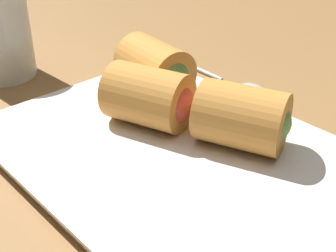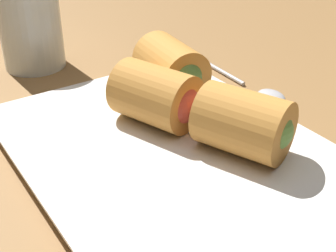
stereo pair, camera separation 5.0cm
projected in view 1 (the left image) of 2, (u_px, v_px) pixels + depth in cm
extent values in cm
cube|color=olive|center=(201.00, 189.00, 38.72)|extent=(180.00, 140.00, 2.00)
cube|color=white|center=(168.00, 157.00, 40.04)|extent=(30.57, 22.89, 1.20)
cube|color=white|center=(168.00, 149.00, 39.66)|extent=(31.80, 23.81, 0.30)
cylinder|color=#C68438|center=(148.00, 96.00, 41.92)|extent=(8.57, 7.47, 5.37)
sphere|color=#B23D2D|center=(175.00, 103.00, 40.79)|extent=(3.49, 3.49, 3.49)
cylinder|color=#C68438|center=(237.00, 115.00, 39.02)|extent=(8.68, 7.68, 5.37)
sphere|color=#6B9E47|center=(270.00, 122.00, 37.99)|extent=(3.49, 3.49, 3.49)
cylinder|color=#C68438|center=(154.00, 67.00, 47.64)|extent=(7.67, 6.03, 5.37)
sphere|color=#56843D|center=(171.00, 76.00, 45.72)|extent=(3.49, 3.49, 3.49)
cylinder|color=#B2B2B7|center=(192.00, 67.00, 57.47)|extent=(10.03, 0.85, 0.50)
ellipsoid|color=#B2B2B7|center=(252.00, 90.00, 51.06)|extent=(3.46, 2.71, 1.17)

